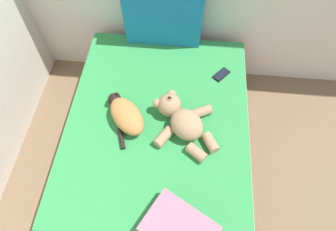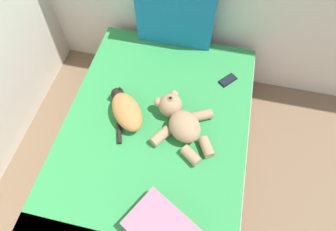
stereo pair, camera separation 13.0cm
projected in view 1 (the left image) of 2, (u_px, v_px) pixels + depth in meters
bed at (157, 152)px, 2.22m from camera, size 1.38×2.03×0.53m
patterned_cushion at (163, 15)px, 2.24m from camera, size 0.63×0.11×0.55m
cat at (126, 114)px, 2.00m from camera, size 0.36×0.43×0.15m
teddy_bear at (182, 119)px, 1.97m from camera, size 0.49×0.52×0.19m
cell_phone at (221, 75)px, 2.27m from camera, size 0.15×0.16×0.01m
throw_pillow at (179, 229)px, 1.62m from camera, size 0.49×0.44×0.11m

